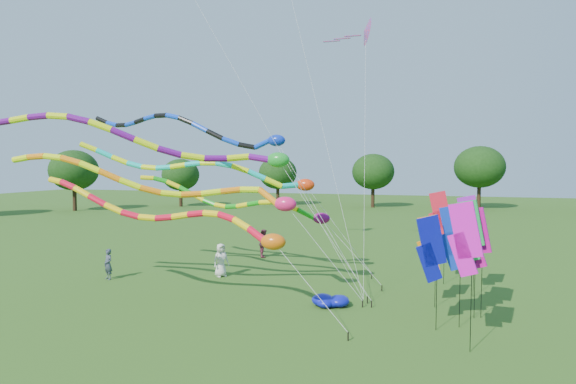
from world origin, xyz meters
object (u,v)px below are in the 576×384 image
(person_b, at_px, (108,264))
(blue_nylon_heap, at_px, (327,299))
(person_a, at_px, (221,260))
(person_c, at_px, (264,243))
(tube_kite_red, at_px, (184,218))
(tube_kite_orange, at_px, (181,186))

(person_b, bearing_deg, blue_nylon_heap, 19.28)
(person_a, distance_m, person_c, 5.86)
(tube_kite_red, height_order, tube_kite_orange, tube_kite_orange)
(person_b, relative_size, person_c, 0.89)
(blue_nylon_heap, relative_size, person_b, 1.02)
(person_b, bearing_deg, person_a, 47.86)
(person_b, distance_m, person_c, 10.04)
(tube_kite_red, height_order, blue_nylon_heap, tube_kite_red)
(person_a, relative_size, person_c, 0.99)
(tube_kite_orange, height_order, person_a, tube_kite_orange)
(tube_kite_red, distance_m, person_c, 12.45)
(blue_nylon_heap, distance_m, person_b, 12.17)
(blue_nylon_heap, xyz_separation_m, person_b, (-12.09, 1.24, 0.55))
(tube_kite_orange, height_order, person_b, tube_kite_orange)
(person_b, bearing_deg, person_c, 79.27)
(tube_kite_red, xyz_separation_m, person_b, (-6.66, 3.92, -3.11))
(person_a, bearing_deg, person_b, 150.73)
(person_a, height_order, person_c, person_c)
(tube_kite_orange, height_order, person_c, tube_kite_orange)
(person_a, relative_size, person_b, 1.11)
(blue_nylon_heap, relative_size, person_a, 0.92)
(person_c, bearing_deg, tube_kite_red, 163.96)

